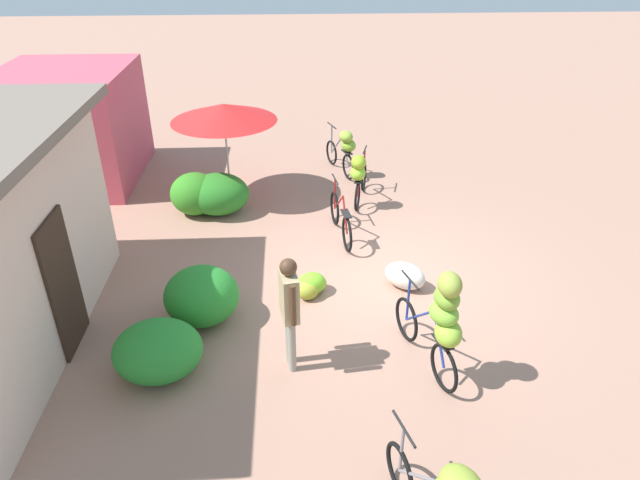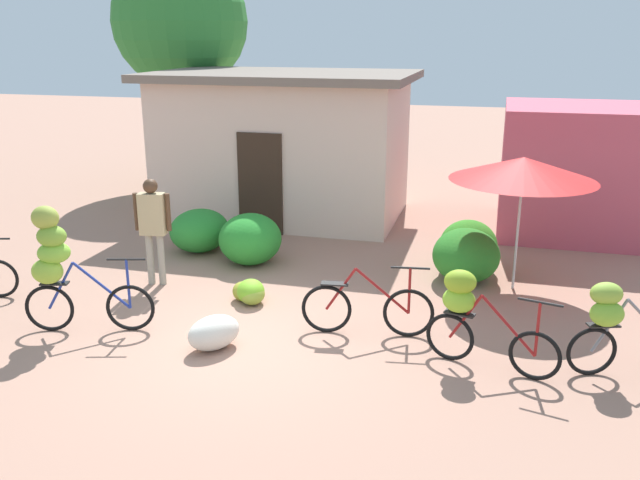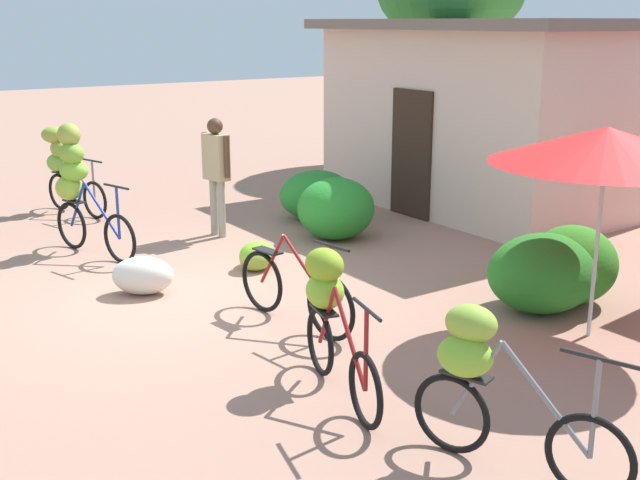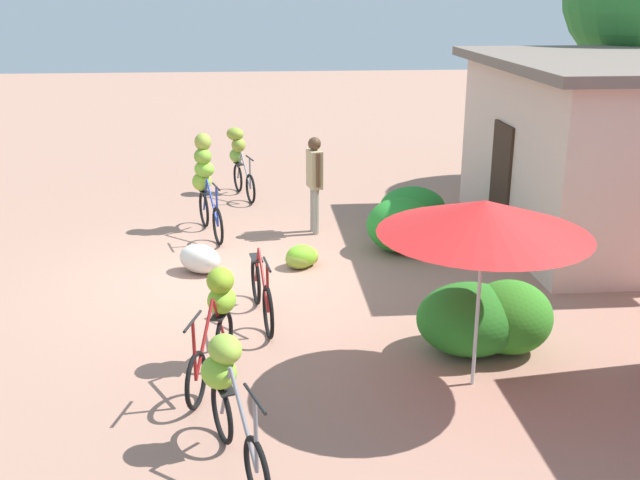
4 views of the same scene
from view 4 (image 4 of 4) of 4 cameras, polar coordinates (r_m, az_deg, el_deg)
ground_plane at (r=11.11m, az=-7.73°, el=-3.06°), size 60.00×60.00×0.00m
building_low at (r=13.35m, az=20.26°, el=6.54°), size 5.42×3.59×3.05m
hedge_bush_front_left at (r=13.35m, az=7.10°, el=2.42°), size 1.05×1.18×0.77m
hedge_bush_front_right at (r=12.18m, az=6.21°, el=1.14°), size 1.08×1.12×0.88m
hedge_bush_mid at (r=8.91m, az=11.44°, el=-5.96°), size 1.07×1.26×0.84m
hedge_bush_by_door at (r=9.04m, az=14.33°, el=-5.73°), size 0.95×1.01×0.87m
market_umbrella at (r=7.68m, az=12.50°, el=1.71°), size 2.18×2.18×2.07m
bicycle_leftmost at (r=15.61m, az=-6.25°, el=6.53°), size 1.54×0.64×1.38m
bicycle_near_pile at (r=13.20m, az=-8.84°, el=4.85°), size 1.67×0.59×1.72m
bicycle_center_loaded at (r=9.63m, az=-4.50°, el=-4.10°), size 1.74×0.29×0.97m
bicycle_by_shop at (r=8.28m, az=-7.88°, el=-5.61°), size 1.58×0.54×1.17m
bicycle_rightmost at (r=6.83m, az=-7.08°, el=-11.37°), size 1.53×0.67×1.14m
banana_pile_on_ground at (r=11.50m, az=-1.37°, el=-1.29°), size 0.65×0.63×0.36m
produce_sack at (r=11.38m, az=-9.20°, el=-1.43°), size 0.77×0.82×0.44m
person_vendor at (r=12.88m, az=-0.42°, el=5.02°), size 0.57×0.27×1.71m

